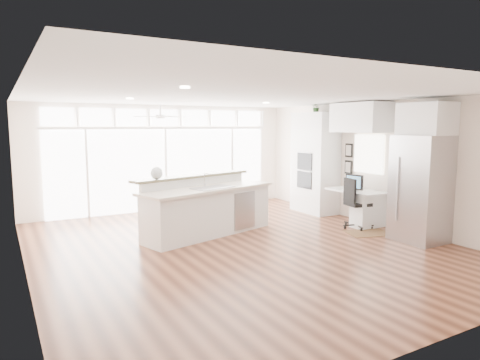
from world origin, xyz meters
TOP-DOWN VIEW (x-y plane):
  - floor at (0.00, 0.00)m, footprint 7.00×8.00m
  - ceiling at (0.00, 0.00)m, footprint 7.00×8.00m
  - wall_back at (0.00, 4.00)m, footprint 7.00×0.04m
  - wall_front at (0.00, -4.00)m, footprint 7.00×0.04m
  - wall_left at (-3.50, 0.00)m, footprint 0.04×8.00m
  - wall_right at (3.50, 0.00)m, footprint 0.04×8.00m
  - glass_wall at (0.00, 3.94)m, footprint 5.80×0.06m
  - transom_row at (0.00, 3.94)m, footprint 5.90×0.06m
  - desk_window at (3.46, 0.30)m, footprint 0.04×0.85m
  - ceiling_fan at (-0.50, 2.80)m, footprint 1.16×1.16m
  - recessed_lights at (0.00, 0.20)m, footprint 3.40×3.00m
  - oven_cabinet at (3.17, 1.80)m, footprint 0.64×1.20m
  - desk_nook at (3.13, 0.30)m, footprint 0.72×1.30m
  - upper_cabinets at (3.17, 0.30)m, footprint 0.64×1.30m
  - refrigerator at (3.11, -1.35)m, footprint 0.76×0.90m
  - fridge_cabinet at (3.17, -1.35)m, footprint 0.64×0.90m
  - framed_photos at (3.46, 0.92)m, footprint 0.06×0.22m
  - kitchen_island at (-0.14, 1.06)m, footprint 3.14×1.88m
  - rug at (2.71, -0.48)m, footprint 0.99×0.83m
  - office_chair at (2.85, -0.02)m, footprint 0.64×0.60m
  - fishbowl at (-1.17, 1.18)m, footprint 0.29×0.29m
  - monitor at (3.05, 0.30)m, footprint 0.13×0.45m
  - keyboard at (2.88, 0.30)m, footprint 0.15×0.31m
  - potted_plant at (3.17, 1.80)m, footprint 0.28×0.30m

SIDE VIEW (x-z plane):
  - floor at x=0.00m, z-range -0.02..0.00m
  - rug at x=2.71m, z-range 0.00..0.01m
  - desk_nook at x=3.13m, z-range 0.00..0.76m
  - office_chair at x=2.85m, z-range 0.00..1.07m
  - kitchen_island at x=-0.14m, z-range 0.00..1.17m
  - keyboard at x=2.88m, z-range 0.76..0.77m
  - monitor at x=3.05m, z-range 0.76..1.13m
  - refrigerator at x=3.11m, z-range 0.00..2.00m
  - glass_wall at x=0.00m, z-range 0.01..2.09m
  - oven_cabinet at x=3.17m, z-range 0.00..2.50m
  - fishbowl at x=-1.17m, z-range 1.17..1.41m
  - wall_back at x=0.00m, z-range 0.00..2.70m
  - wall_front at x=0.00m, z-range 0.00..2.70m
  - wall_left at x=-3.50m, z-range 0.00..2.70m
  - wall_right at x=3.50m, z-range 0.00..2.70m
  - framed_photos at x=3.46m, z-range 1.00..1.80m
  - desk_window at x=3.46m, z-range 1.12..1.98m
  - fridge_cabinet at x=3.17m, z-range 2.00..2.60m
  - upper_cabinets at x=3.17m, z-range 2.03..2.67m
  - transom_row at x=0.00m, z-range 2.18..2.58m
  - ceiling_fan at x=-0.50m, z-range 2.32..2.64m
  - potted_plant at x=3.17m, z-range 2.50..2.72m
  - recessed_lights at x=0.00m, z-range 2.67..2.69m
  - ceiling at x=0.00m, z-range 2.69..2.71m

